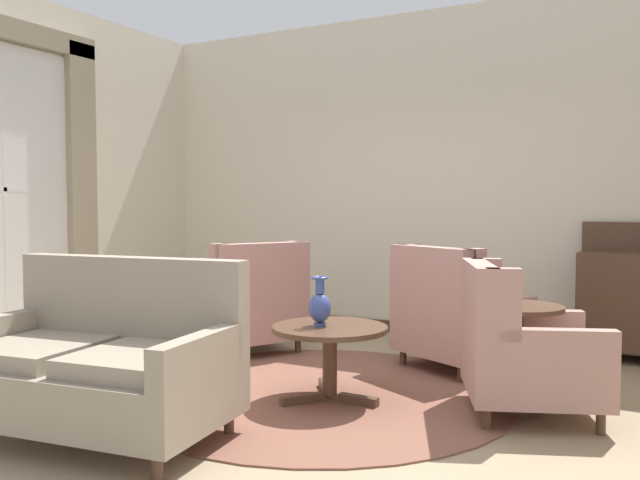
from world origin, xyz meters
The scene contains 14 objects.
ground centered at (0.00, 0.00, 0.00)m, with size 9.03×9.03×0.00m, color #9E896B.
wall_back centered at (0.00, 2.72, 1.65)m, with size 6.61×0.08×3.31m, color beige.
wall_left centered at (-3.22, 0.82, 1.65)m, with size 0.08×3.81×3.31m, color beige.
baseboard_back centered at (0.00, 2.67, 0.06)m, with size 6.45×0.03×0.12m, color #4C3323.
area_rug centered at (0.00, 0.30, 0.01)m, with size 2.75×2.75×0.01m, color brown.
window_with_curtains centered at (-3.13, 0.13, 1.64)m, with size 0.12×2.01×2.90m.
coffee_table centered at (0.14, 0.17, 0.41)m, with size 0.79×0.79×0.52m.
porcelain_vase centered at (0.09, 0.14, 0.66)m, with size 0.15×0.15×0.34m.
settee centered at (-0.72, -1.07, 0.42)m, with size 1.68×1.06×1.02m.
armchair_near_window centered at (0.64, 1.42, 0.43)m, with size 1.12×1.14×1.02m.
armchair_foreground_right centered at (1.34, 0.48, 0.42)m, with size 1.06×1.05×0.98m.
armchair_far_left centered at (-1.18, 1.14, 0.43)m, with size 1.15×1.16×1.01m.
side_table centered at (1.31, 0.60, 0.42)m, with size 0.59×0.59×0.69m.
sideboard centered at (1.95, 2.43, 0.53)m, with size 0.98×0.42×1.19m.
Camera 1 is at (2.20, -3.81, 1.35)m, focal length 37.25 mm.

